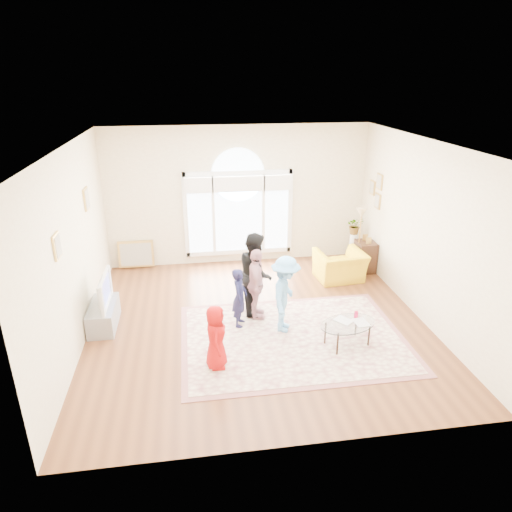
{
  "coord_description": "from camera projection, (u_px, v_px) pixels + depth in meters",
  "views": [
    {
      "loc": [
        -1.12,
        -7.18,
        4.25
      ],
      "look_at": [
        0.01,
        0.3,
        1.19
      ],
      "focal_mm": 32.0,
      "sensor_mm": 36.0,
      "label": 1
    }
  ],
  "objects": [
    {
      "name": "child_navy",
      "position": [
        240.0,
        297.0,
        8.04
      ],
      "size": [
        0.36,
        0.45,
        1.09
      ],
      "primitive_type": "imported",
      "rotation": [
        0.0,
        0.0,
        1.28
      ],
      "color": "#19193C",
      "rests_on": "area_rug"
    },
    {
      "name": "television",
      "position": [
        101.0,
        291.0,
        7.97
      ],
      "size": [
        0.16,
        0.97,
        0.56
      ],
      "color": "black",
      "rests_on": "tv_console"
    },
    {
      "name": "ground",
      "position": [
        258.0,
        322.0,
        8.33
      ],
      "size": [
        6.0,
        6.0,
        0.0
      ],
      "primitive_type": "plane",
      "color": "#572F1A",
      "rests_on": "ground"
    },
    {
      "name": "armchair",
      "position": [
        340.0,
        266.0,
        9.94
      ],
      "size": [
        1.08,
        0.97,
        0.65
      ],
      "primitive_type": "imported",
      "rotation": [
        0.0,
        0.0,
        3.24
      ],
      "color": "gold",
      "rests_on": "ground"
    },
    {
      "name": "child_blue",
      "position": [
        285.0,
        294.0,
        7.83
      ],
      "size": [
        0.8,
        1.01,
        1.37
      ],
      "primitive_type": "imported",
      "rotation": [
        0.0,
        0.0,
        1.19
      ],
      "color": "#68B1F0",
      "rests_on": "area_rug"
    },
    {
      "name": "rug_border",
      "position": [
        293.0,
        338.0,
        7.83
      ],
      "size": [
        3.8,
        2.8,
        0.01
      ],
      "primitive_type": "cube",
      "color": "#965A57",
      "rests_on": "ground"
    },
    {
      "name": "tv_console",
      "position": [
        104.0,
        315.0,
        8.15
      ],
      "size": [
        0.45,
        1.0,
        0.42
      ],
      "primitive_type": "cube",
      "color": "gray",
      "rests_on": "ground"
    },
    {
      "name": "area_rug",
      "position": [
        293.0,
        338.0,
        7.83
      ],
      "size": [
        3.6,
        2.6,
        0.02
      ],
      "primitive_type": "cube",
      "color": "beige",
      "rests_on": "ground"
    },
    {
      "name": "coffee_table",
      "position": [
        348.0,
        324.0,
        7.49
      ],
      "size": [
        1.12,
        0.88,
        0.54
      ],
      "rotation": [
        0.0,
        0.0,
        0.29
      ],
      "color": "silver",
      "rests_on": "ground"
    },
    {
      "name": "potted_plant",
      "position": [
        355.0,
        226.0,
        10.69
      ],
      "size": [
        0.43,
        0.39,
        0.42
      ],
      "primitive_type": "imported",
      "rotation": [
        0.0,
        0.0,
        -0.18
      ],
      "color": "#33722D",
      "rests_on": "plant_pedestal"
    },
    {
      "name": "leaning_picture",
      "position": [
        138.0,
        268.0,
        10.66
      ],
      "size": [
        0.8,
        0.14,
        0.62
      ],
      "primitive_type": "cube",
      "rotation": [
        -0.14,
        0.0,
        0.0
      ],
      "color": "tan",
      "rests_on": "ground"
    },
    {
      "name": "plant_pedestal",
      "position": [
        353.0,
        248.0,
        10.9
      ],
      "size": [
        0.2,
        0.2,
        0.7
      ],
      "primitive_type": "cylinder",
      "color": "white",
      "rests_on": "ground"
    },
    {
      "name": "room_shell",
      "position": [
        239.0,
        199.0,
        10.34
      ],
      "size": [
        6.0,
        6.0,
        6.0
      ],
      "color": "beige",
      "rests_on": "ground"
    },
    {
      "name": "child_pink",
      "position": [
        256.0,
        284.0,
        8.24
      ],
      "size": [
        0.4,
        0.81,
        1.34
      ],
      "primitive_type": "imported",
      "rotation": [
        0.0,
        0.0,
        1.47
      ],
      "color": "#D29095",
      "rests_on": "area_rug"
    },
    {
      "name": "floor_lamp",
      "position": [
        361.0,
        218.0,
        10.0
      ],
      "size": [
        0.3,
        0.3,
        1.51
      ],
      "color": "black",
      "rests_on": "ground"
    },
    {
      "name": "child_red",
      "position": [
        216.0,
        337.0,
        6.88
      ],
      "size": [
        0.38,
        0.54,
        1.03
      ],
      "primitive_type": "imported",
      "rotation": [
        0.0,
        0.0,
        1.47
      ],
      "color": "#AB0E0D",
      "rests_on": "area_rug"
    },
    {
      "name": "side_cabinet",
      "position": [
        365.0,
        256.0,
        10.39
      ],
      "size": [
        0.4,
        0.5,
        0.7
      ],
      "primitive_type": "cube",
      "color": "black",
      "rests_on": "ground"
    },
    {
      "name": "child_black",
      "position": [
        255.0,
        273.0,
        8.43
      ],
      "size": [
        0.63,
        0.79,
        1.56
      ],
      "primitive_type": "imported",
      "rotation": [
        0.0,
        0.0,
        1.52
      ],
      "color": "black",
      "rests_on": "area_rug"
    }
  ]
}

